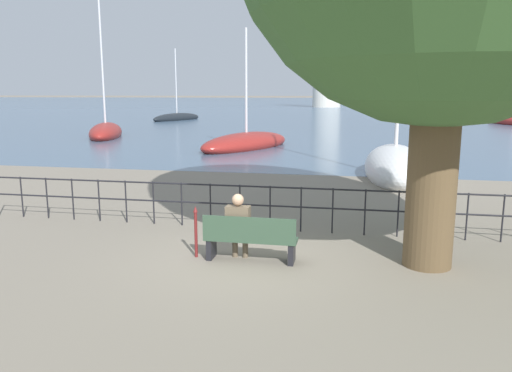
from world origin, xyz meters
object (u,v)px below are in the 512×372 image
(park_bench, at_px, (250,240))
(sailboat_2, at_px, (246,143))
(sailboat_0, at_px, (106,132))
(harbor_lighthouse, at_px, (327,63))
(seated_person_left, at_px, (238,224))
(closed_umbrella, at_px, (196,229))
(sailboat_5, at_px, (177,118))
(sailboat_3, at_px, (395,167))

(park_bench, distance_m, sailboat_2, 19.81)
(sailboat_0, height_order, harbor_lighthouse, harbor_lighthouse)
(seated_person_left, relative_size, closed_umbrella, 1.27)
(park_bench, distance_m, closed_umbrella, 1.10)
(sailboat_0, bearing_deg, park_bench, -78.32)
(closed_umbrella, height_order, harbor_lighthouse, harbor_lighthouse)
(seated_person_left, xyz_separation_m, sailboat_0, (-15.59, 24.54, -0.37))
(seated_person_left, relative_size, sailboat_5, 0.15)
(closed_umbrella, bearing_deg, sailboat_3, 66.68)
(closed_umbrella, distance_m, harbor_lighthouse, 103.81)
(park_bench, bearing_deg, sailboat_5, 111.54)
(sailboat_2, xyz_separation_m, sailboat_5, (-14.22, 27.46, 0.00))
(sailboat_2, relative_size, sailboat_3, 0.77)
(park_bench, xyz_separation_m, sailboat_5, (-18.47, 46.80, -0.16))
(park_bench, xyz_separation_m, sailboat_3, (3.42, 10.51, -0.05))
(sailboat_0, height_order, sailboat_3, sailboat_0)
(sailboat_5, bearing_deg, closed_umbrella, -51.34)
(closed_umbrella, bearing_deg, sailboat_0, 120.99)
(sailboat_5, bearing_deg, seated_person_left, -50.43)
(closed_umbrella, bearing_deg, sailboat_5, 110.40)
(sailboat_2, distance_m, sailboat_5, 30.92)
(seated_person_left, distance_m, sailboat_0, 29.07)
(seated_person_left, height_order, closed_umbrella, seated_person_left)
(harbor_lighthouse, bearing_deg, sailboat_0, -98.28)
(closed_umbrella, xyz_separation_m, sailboat_2, (-3.17, 19.29, -0.30))
(sailboat_2, xyz_separation_m, harbor_lighthouse, (-0.12, 84.09, 9.18))
(park_bench, height_order, sailboat_0, sailboat_0)
(sailboat_0, xyz_separation_m, sailboat_2, (11.58, -5.27, -0.06))
(park_bench, bearing_deg, sailboat_3, 71.98)
(sailboat_2, bearing_deg, harbor_lighthouse, 112.06)
(seated_person_left, relative_size, harbor_lighthouse, 0.06)
(seated_person_left, bearing_deg, harbor_lighthouse, 92.29)
(seated_person_left, xyz_separation_m, sailboat_2, (-4.01, 19.27, -0.44))
(park_bench, xyz_separation_m, sailboat_0, (-15.84, 24.61, -0.09))
(sailboat_0, distance_m, sailboat_2, 12.72)
(park_bench, relative_size, sailboat_3, 0.17)
(sailboat_2, bearing_deg, sailboat_5, 139.35)
(seated_person_left, height_order, sailboat_0, sailboat_0)
(sailboat_2, height_order, harbor_lighthouse, harbor_lighthouse)
(sailboat_0, xyz_separation_m, harbor_lighthouse, (11.47, 78.82, 9.12))
(closed_umbrella, bearing_deg, seated_person_left, 1.29)
(park_bench, xyz_separation_m, sailboat_2, (-4.26, 19.34, -0.16))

